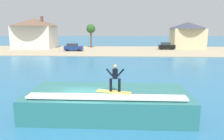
{
  "coord_description": "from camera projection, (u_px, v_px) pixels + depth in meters",
  "views": [
    {
      "loc": [
        2.48,
        -12.58,
        5.57
      ],
      "look_at": [
        1.51,
        6.19,
        1.92
      ],
      "focal_mm": 35.68,
      "sensor_mm": 36.0,
      "label": 1
    }
  ],
  "objects": [
    {
      "name": "house_with_chimney",
      "position": [
        35.0,
        31.0,
        57.59
      ],
      "size": [
        12.28,
        12.28,
        8.22
      ],
      "color": "silver",
      "rests_on": "ground_plane"
    },
    {
      "name": "surfer",
      "position": [
        115.0,
        77.0,
        13.3
      ],
      "size": [
        1.1,
        0.32,
        1.65
      ],
      "color": "black",
      "rests_on": "surfboard"
    },
    {
      "name": "ground_plane",
      "position": [
        82.0,
        120.0,
        13.52
      ],
      "size": [
        260.0,
        260.0,
        0.0
      ],
      "primitive_type": "plane",
      "color": "teal"
    },
    {
      "name": "car_far_shore",
      "position": [
        166.0,
        46.0,
        54.94
      ],
      "size": [
        3.96,
        2.08,
        1.86
      ],
      "color": "black",
      "rests_on": "ground_plane"
    },
    {
      "name": "wave_crest",
      "position": [
        108.0,
        102.0,
        14.42
      ],
      "size": [
        10.19,
        4.76,
        1.68
      ],
      "color": "#2B6F6D",
      "rests_on": "ground_plane"
    },
    {
      "name": "tree_tall_bare",
      "position": [
        21.0,
        30.0,
        60.46
      ],
      "size": [
        3.18,
        3.18,
        6.45
      ],
      "color": "brown",
      "rests_on": "ground_plane"
    },
    {
      "name": "shoreline_bank",
      "position": [
        113.0,
        50.0,
        53.17
      ],
      "size": [
        120.0,
        22.06,
        0.09
      ],
      "color": "tan",
      "rests_on": "ground_plane"
    },
    {
      "name": "surfboard",
      "position": [
        114.0,
        92.0,
        13.45
      ],
      "size": [
        2.18,
        1.03,
        0.06
      ],
      "color": "#EAD159",
      "rests_on": "wave_crest"
    },
    {
      "name": "tree_short_bushy",
      "position": [
        91.0,
        29.0,
        59.2
      ],
      "size": [
        2.39,
        2.39,
        6.31
      ],
      "color": "brown",
      "rests_on": "ground_plane"
    },
    {
      "name": "car_near_shore",
      "position": [
        73.0,
        47.0,
        51.48
      ],
      "size": [
        4.24,
        2.14,
        1.86
      ],
      "color": "navy",
      "rests_on": "ground_plane"
    },
    {
      "name": "house_gabled_white",
      "position": [
        187.0,
        34.0,
        58.21
      ],
      "size": [
        9.91,
        9.91,
        6.8
      ],
      "color": "beige",
      "rests_on": "ground_plane"
    }
  ]
}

